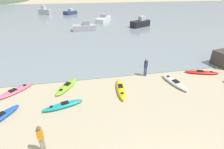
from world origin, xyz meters
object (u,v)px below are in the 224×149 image
kayak_on_sand_2 (121,89)px  moored_boat_4 (140,23)px  moored_boat_0 (84,27)px  moored_boat_3 (70,12)px  kayak_on_sand_0 (202,72)px  moored_boat_1 (103,19)px  kayak_on_sand_4 (67,86)px  person_near_waterline (146,66)px  kayak_on_sand_1 (15,91)px  kayak_on_sand_7 (63,105)px  kayak_on_sand_3 (175,82)px  moored_boat_2 (45,11)px  person_near_foreground (41,137)px

kayak_on_sand_2 → moored_boat_4: 23.62m
kayak_on_sand_2 → moored_boat_0: size_ratio=0.78×
kayak_on_sand_2 → moored_boat_3: 40.68m
kayak_on_sand_0 → moored_boat_1: (-5.19, 27.00, 0.46)m
kayak_on_sand_4 → person_near_waterline: person_near_waterline is taller
kayak_on_sand_1 → kayak_on_sand_7: size_ratio=0.94×
person_near_waterline → moored_boat_0: 19.17m
kayak_on_sand_3 → moored_boat_1: (-1.71, 28.28, 0.43)m
moored_boat_1 → kayak_on_sand_3: bearing=-86.5°
kayak_on_sand_3 → kayak_on_sand_7: (-9.05, -1.38, -0.01)m
kayak_on_sand_2 → moored_boat_1: moored_boat_1 is taller
moored_boat_1 → moored_boat_4: 9.18m
moored_boat_3 → kayak_on_sand_4: bearing=-89.7°
kayak_on_sand_3 → moored_boat_3: size_ratio=0.81×
moored_boat_4 → kayak_on_sand_1: bearing=-130.5°
person_near_waterline → moored_boat_1: (0.19, 26.37, -0.37)m
kayak_on_sand_2 → moored_boat_2: moored_boat_2 is taller
kayak_on_sand_1 → moored_boat_0: size_ratio=0.67×
person_near_foreground → moored_boat_3: (0.76, 45.08, -0.33)m
kayak_on_sand_1 → moored_boat_0: moored_boat_0 is taller
kayak_on_sand_2 → moored_boat_0: 20.78m
kayak_on_sand_4 → person_near_waterline: bearing=6.2°
person_near_waterline → moored_boat_4: moored_boat_4 is taller
moored_boat_3 → moored_boat_4: 23.16m
moored_boat_4 → person_near_waterline: bearing=-108.2°
kayak_on_sand_3 → kayak_on_sand_1: bearing=174.4°
kayak_on_sand_7 → moored_boat_1: 30.55m
moored_boat_1 → kayak_on_sand_7: bearing=-103.9°
kayak_on_sand_0 → person_near_waterline: size_ratio=1.85×
kayak_on_sand_1 → kayak_on_sand_4: bearing=-1.4°
kayak_on_sand_7 → moored_boat_2: size_ratio=0.79×
kayak_on_sand_4 → moored_boat_4: 24.46m
kayak_on_sand_3 → moored_boat_3: 41.30m
kayak_on_sand_2 → person_near_foreground: person_near_foreground is taller
person_near_foreground → kayak_on_sand_2: bearing=42.0°
kayak_on_sand_0 → kayak_on_sand_4: (-12.37, -0.12, 0.01)m
kayak_on_sand_7 → moored_boat_2: bearing=99.1°
kayak_on_sand_7 → moored_boat_2: moored_boat_2 is taller
kayak_on_sand_4 → kayak_on_sand_7: kayak_on_sand_7 is taller
kayak_on_sand_0 → moored_boat_3: size_ratio=0.81×
moored_boat_4 → kayak_on_sand_7: bearing=-120.7°
kayak_on_sand_2 → kayak_on_sand_0: bearing=9.9°
kayak_on_sand_3 → moored_boat_0: moored_boat_0 is taller
kayak_on_sand_0 → kayak_on_sand_1: bearing=-179.9°
person_near_foreground → kayak_on_sand_3: bearing=26.0°
kayak_on_sand_3 → kayak_on_sand_4: size_ratio=1.11×
kayak_on_sand_3 → person_near_foreground: size_ratio=1.96×
kayak_on_sand_1 → kayak_on_sand_3: kayak_on_sand_3 is taller
kayak_on_sand_1 → moored_boat_4: moored_boat_4 is taller
kayak_on_sand_1 → moored_boat_1: (11.10, 27.03, 0.47)m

